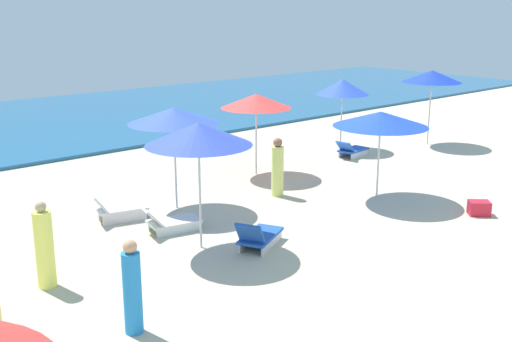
% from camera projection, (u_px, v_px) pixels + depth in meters
% --- Properties ---
extents(ocean, '(60.00, 13.99, 0.12)m').
position_uv_depth(ocean, '(45.00, 122.00, 27.09)').
color(ocean, '#1C5986').
rests_on(ocean, ground_plane).
extents(umbrella_0, '(2.47, 2.47, 2.34)m').
position_uv_depth(umbrella_0, '(381.00, 119.00, 16.02)').
color(umbrella_0, silver).
rests_on(umbrella_0, ground_plane).
extents(umbrella_2, '(1.87, 1.87, 2.50)m').
position_uv_depth(umbrella_2, '(342.00, 87.00, 21.72)').
color(umbrella_2, silver).
rests_on(umbrella_2, ground_plane).
extents(lounge_chair_2_0, '(1.32, 0.72, 0.62)m').
position_uv_depth(lounge_chair_2_0, '(352.00, 150.00, 21.01)').
color(lounge_chair_2_0, silver).
rests_on(lounge_chair_2_0, ground_plane).
extents(umbrella_3, '(2.27, 2.27, 2.57)m').
position_uv_depth(umbrella_3, '(174.00, 116.00, 15.19)').
color(umbrella_3, silver).
rests_on(umbrella_3, ground_plane).
extents(lounge_chair_3_0, '(1.39, 0.86, 0.72)m').
position_uv_depth(lounge_chair_3_0, '(118.00, 209.00, 14.76)').
color(lounge_chair_3_0, silver).
rests_on(lounge_chair_3_0, ground_plane).
extents(umbrella_5, '(2.12, 2.12, 2.45)m').
position_uv_depth(umbrella_5, '(256.00, 101.00, 18.37)').
color(umbrella_5, silver).
rests_on(umbrella_5, ground_plane).
extents(umbrella_6, '(2.21, 2.21, 2.69)m').
position_uv_depth(umbrella_6, '(198.00, 134.00, 12.57)').
color(umbrella_6, silver).
rests_on(umbrella_6, ground_plane).
extents(lounge_chair_6_0, '(1.42, 0.91, 0.65)m').
position_uv_depth(lounge_chair_6_0, '(169.00, 221.00, 14.08)').
color(lounge_chair_6_0, silver).
rests_on(lounge_chair_6_0, ground_plane).
extents(lounge_chair_6_1, '(1.48, 1.13, 0.71)m').
position_uv_depth(lounge_chair_6_1, '(259.00, 237.00, 13.13)').
color(lounge_chair_6_1, silver).
rests_on(lounge_chair_6_1, ground_plane).
extents(umbrella_8, '(2.13, 2.13, 2.72)m').
position_uv_depth(umbrella_8, '(432.00, 76.00, 22.43)').
color(umbrella_8, silver).
rests_on(umbrella_8, ground_plane).
extents(beachgoer_0, '(0.45, 0.45, 1.59)m').
position_uv_depth(beachgoer_0, '(278.00, 169.00, 16.62)').
color(beachgoer_0, '#DFE370').
rests_on(beachgoer_0, ground_plane).
extents(beachgoer_2, '(0.37, 0.37, 1.64)m').
position_uv_depth(beachgoer_2, '(44.00, 248.00, 11.16)').
color(beachgoer_2, '#F6F265').
rests_on(beachgoer_2, ground_plane).
extents(beachgoer_3, '(0.41, 0.41, 1.55)m').
position_uv_depth(beachgoer_3, '(132.00, 289.00, 9.59)').
color(beachgoer_3, '#2583D4').
rests_on(beachgoer_3, ground_plane).
extents(cooler_box_0, '(0.62, 0.62, 0.35)m').
position_uv_depth(cooler_box_0, '(479.00, 208.00, 15.20)').
color(cooler_box_0, red).
rests_on(cooler_box_0, ground_plane).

